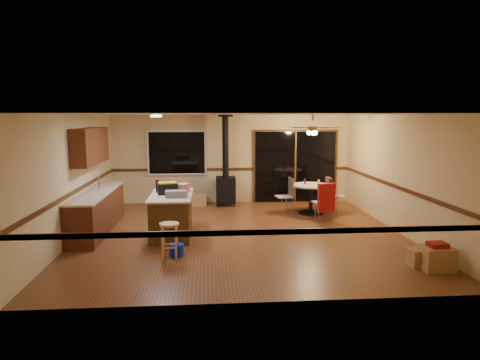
{
  "coord_description": "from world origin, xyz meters",
  "views": [
    {
      "loc": [
        -0.73,
        -9.08,
        2.56
      ],
      "look_at": [
        0.0,
        0.3,
        1.15
      ],
      "focal_mm": 32.0,
      "sensor_mm": 36.0,
      "label": 1
    }
  ],
  "objects": [
    {
      "name": "kitchen_island",
      "position": [
        -1.5,
        0.0,
        0.45
      ],
      "size": [
        0.88,
        1.68,
        0.9
      ],
      "color": "#4F3113",
      "rests_on": "ground"
    },
    {
      "name": "upper_cabinets",
      "position": [
        -3.33,
        0.7,
        1.9
      ],
      "size": [
        0.35,
        2.0,
        0.8
      ],
      "primitive_type": "cube",
      "color": "#542615",
      "rests_on": "ground"
    },
    {
      "name": "toolbox_yellow_lid",
      "position": [
        -1.58,
        0.03,
        1.15
      ],
      "size": [
        0.42,
        0.28,
        0.03
      ],
      "primitive_type": "cube",
      "rotation": [
        0.0,
        0.0,
        0.21
      ],
      "color": "gold",
      "rests_on": "toolbox_black"
    },
    {
      "name": "chair_right",
      "position": [
        2.51,
        1.86,
        0.6
      ],
      "size": [
        0.49,
        0.45,
        0.7
      ],
      "color": "tan",
      "rests_on": "ground"
    },
    {
      "name": "wall_front",
      "position": [
        0.0,
        -3.5,
        1.3
      ],
      "size": [
        7.0,
        0.0,
        7.0
      ],
      "primitive_type": "plane",
      "rotation": [
        -1.57,
        0.0,
        0.0
      ],
      "color": "#D0B784",
      "rests_on": "ground"
    },
    {
      "name": "bottle_white",
      "position": [
        -1.52,
        0.66,
        0.99
      ],
      "size": [
        0.08,
        0.08,
        0.19
      ],
      "primitive_type": "cylinder",
      "rotation": [
        0.0,
        0.0,
        -0.37
      ],
      "color": "white",
      "rests_on": "kitchen_island"
    },
    {
      "name": "box_on_island",
      "position": [
        -1.26,
        0.26,
        0.99
      ],
      "size": [
        0.3,
        0.34,
        0.19
      ],
      "primitive_type": "cube",
      "rotation": [
        0.0,
        0.0,
        -0.4
      ],
      "color": "#A37848",
      "rests_on": "kitchen_island"
    },
    {
      "name": "box_corner_b",
      "position": [
        2.92,
        -2.27,
        0.15
      ],
      "size": [
        0.38,
        0.33,
        0.3
      ],
      "primitive_type": "cube",
      "rotation": [
        0.0,
        0.0,
        0.03
      ],
      "color": "#A37848",
      "rests_on": "floor"
    },
    {
      "name": "ceiling_fan",
      "position": [
        1.99,
        1.8,
        2.21
      ],
      "size": [
        0.24,
        0.24,
        0.55
      ],
      "color": "brown",
      "rests_on": "ceiling"
    },
    {
      "name": "dining_table",
      "position": [
        1.99,
        1.8,
        0.54
      ],
      "size": [
        1.01,
        1.01,
        0.78
      ],
      "color": "black",
      "rests_on": "ground"
    },
    {
      "name": "bottle_dark",
      "position": [
        -1.82,
        0.27,
        1.04
      ],
      "size": [
        0.09,
        0.09,
        0.28
      ],
      "primitive_type": "cylinder",
      "rotation": [
        0.0,
        0.0,
        0.1
      ],
      "color": "black",
      "rests_on": "kitchen_island"
    },
    {
      "name": "wall_back",
      "position": [
        0.0,
        3.5,
        1.3
      ],
      "size": [
        7.0,
        0.0,
        7.0
      ],
      "primitive_type": "plane",
      "rotation": [
        1.57,
        0.0,
        0.0
      ],
      "color": "#D0B784",
      "rests_on": "ground"
    },
    {
      "name": "glass_red",
      "position": [
        1.84,
        1.9,
        0.85
      ],
      "size": [
        0.06,
        0.06,
        0.15
      ],
      "primitive_type": "cylinder",
      "rotation": [
        0.0,
        0.0,
        0.13
      ],
      "color": "#590C14",
      "rests_on": "dining_table"
    },
    {
      "name": "lower_cabinets",
      "position": [
        -3.2,
        0.5,
        0.43
      ],
      "size": [
        0.6,
        3.0,
        0.86
      ],
      "primitive_type": "cube",
      "color": "#542615",
      "rests_on": "ground"
    },
    {
      "name": "wood_stove",
      "position": [
        -0.2,
        3.05,
        0.73
      ],
      "size": [
        0.55,
        0.5,
        2.52
      ],
      "color": "black",
      "rests_on": "ground"
    },
    {
      "name": "chair_left",
      "position": [
        1.4,
        1.91,
        0.59
      ],
      "size": [
        0.45,
        0.45,
        0.51
      ],
      "color": "tan",
      "rests_on": "ground"
    },
    {
      "name": "fluorescent_strip",
      "position": [
        -1.8,
        0.3,
        2.56
      ],
      "size": [
        0.1,
        1.2,
        0.04
      ],
      "primitive_type": "cube",
      "color": "white",
      "rests_on": "ceiling"
    },
    {
      "name": "wall_left",
      "position": [
        -3.5,
        0.0,
        1.3
      ],
      "size": [
        0.0,
        7.0,
        7.0
      ],
      "primitive_type": "plane",
      "rotation": [
        1.57,
        0.0,
        1.57
      ],
      "color": "#D0B784",
      "rests_on": "ground"
    },
    {
      "name": "bottle_pink",
      "position": [
        -1.18,
        -0.17,
        1.02
      ],
      "size": [
        0.1,
        0.1,
        0.24
      ],
      "primitive_type": "cylinder",
      "rotation": [
        0.0,
        0.0,
        -0.32
      ],
      "color": "#D84C8C",
      "rests_on": "kitchen_island"
    },
    {
      "name": "box_under_window",
      "position": [
        -1.0,
        3.08,
        0.18
      ],
      "size": [
        0.48,
        0.4,
        0.36
      ],
      "primitive_type": "cube",
      "rotation": [
        0.0,
        0.0,
        0.1
      ],
      "color": "#A37848",
      "rests_on": "floor"
    },
    {
      "name": "bar_stool",
      "position": [
        -1.42,
        -1.5,
        0.32
      ],
      "size": [
        0.4,
        0.4,
        0.65
      ],
      "primitive_type": "cylinder",
      "rotation": [
        0.0,
        0.0,
        -0.13
      ],
      "color": "tan",
      "rests_on": "floor"
    },
    {
      "name": "countertop",
      "position": [
        -3.2,
        0.5,
        0.88
      ],
      "size": [
        0.64,
        3.04,
        0.04
      ],
      "primitive_type": "cube",
      "color": "beige",
      "rests_on": "lower_cabinets"
    },
    {
      "name": "glass_cream",
      "position": [
        2.17,
        1.75,
        0.85
      ],
      "size": [
        0.07,
        0.07,
        0.14
      ],
      "primitive_type": "cylinder",
      "rotation": [
        0.0,
        0.0,
        0.16
      ],
      "color": "beige",
      "rests_on": "dining_table"
    },
    {
      "name": "chair_near",
      "position": [
        2.14,
        0.92,
        0.6
      ],
      "size": [
        0.52,
        0.55,
        0.7
      ],
      "color": "tan",
      "rests_on": "ground"
    },
    {
      "name": "box_corner_a",
      "position": [
        3.1,
        -2.46,
        0.2
      ],
      "size": [
        0.52,
        0.44,
        0.39
      ],
      "primitive_type": "cube",
      "rotation": [
        0.0,
        0.0,
        0.02
      ],
      "color": "#A37848",
      "rests_on": "floor"
    },
    {
      "name": "chair_rail",
      "position": [
        0.0,
        0.0,
        1.0
      ],
      "size": [
        7.0,
        7.0,
        0.08
      ],
      "primitive_type": null,
      "color": "#4A2712",
      "rests_on": "ground"
    },
    {
      "name": "wall_right",
      "position": [
        3.5,
        0.0,
        1.3
      ],
      "size": [
        0.0,
        7.0,
        7.0
      ],
      "primitive_type": "plane",
      "rotation": [
        1.57,
        0.0,
        -1.57
      ],
      "color": "#D0B784",
      "rests_on": "ground"
    },
    {
      "name": "toolbox_grey",
      "position": [
        -1.37,
        -0.31,
        0.97
      ],
      "size": [
        0.44,
        0.25,
        0.14
      ],
      "primitive_type": "cube",
      "rotation": [
        0.0,
        0.0,
        0.01
      ],
      "color": "slate",
      "rests_on": "kitchen_island"
    },
    {
      "name": "sliding_door",
      "position": [
        1.9,
        3.45,
        1.05
      ],
      "size": [
        2.52,
        0.1,
        2.1
      ],
      "primitive_type": "cube",
      "color": "black",
      "rests_on": "ground"
    },
    {
      "name": "floor",
      "position": [
        0.0,
        0.0,
        0.0
      ],
      "size": [
        7.0,
        7.0,
        0.0
      ],
      "primitive_type": "plane",
      "color": "brown",
      "rests_on": "ground"
    },
    {
      "name": "window",
      "position": [
        -1.6,
        3.45,
        1.5
      ],
      "size": [
        1.72,
        0.1,
        1.32
      ],
      "primitive_type": "cube",
      "color": "black",
      "rests_on": "ground"
    },
    {
      "name": "toolbox_black",
      "position": [
        -1.58,
        0.03,
        1.02
      ],
      "size": [
        0.45,
        0.3,
        0.23
      ],
      "primitive_type": "cube",
      "rotation": [
        0.0,
        0.0,
        0.21
      ],
      "color": "black",
      "rests_on": "kitchen_island"
    },
    {
      "name": "blue_bucket",
      "position": [
        -1.31,
        -1.4,
        0.11
      ],
      "size": [
        0.34,
        0.34,
        0.22
      ],
      "primitive_type": "cylinder",
      "rotation": [
        0.0,
        0.0,
        -0.32
      ],
      "color": "#0D24B6",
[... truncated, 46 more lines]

